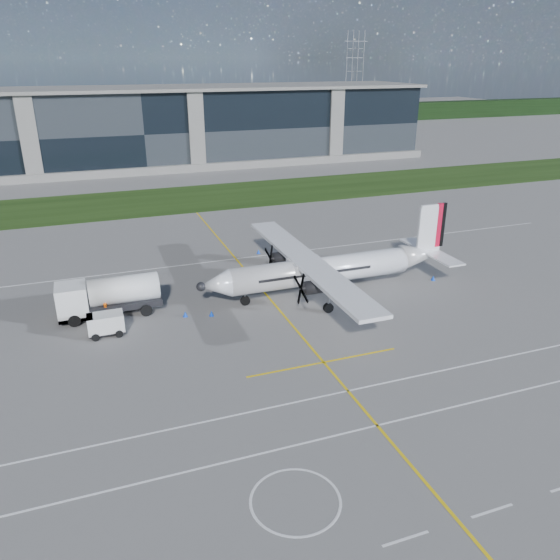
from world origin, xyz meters
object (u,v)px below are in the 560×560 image
turboprop_aircraft (330,255)px  safety_cone_fwd (185,314)px  baggage_tug (106,325)px  safety_cone_tail (433,278)px  ground_crew_person (106,310)px  fuel_tanker_truck (102,298)px  pylon_east (354,76)px  safety_cone_nose_port (211,313)px  safety_cone_stbdwing (258,251)px

turboprop_aircraft → safety_cone_fwd: turboprop_aircraft is taller
baggage_tug → safety_cone_tail: size_ratio=6.08×
ground_crew_person → fuel_tanker_truck: bearing=1.2°
pylon_east → safety_cone_fwd: (-90.18, -144.77, -14.75)m
turboprop_aircraft → baggage_tug: (-20.61, -1.62, -2.99)m
safety_cone_tail → safety_cone_nose_port: bearing=-179.1°
fuel_tanker_truck → ground_crew_person: (0.22, -1.04, -0.78)m
fuel_tanker_truck → turboprop_aircraft: bearing=-6.0°
fuel_tanker_truck → safety_cone_tail: fuel_tanker_truck is taller
ground_crew_person → pylon_east: bearing=-44.9°
fuel_tanker_truck → ground_crew_person: 1.32m
ground_crew_person → safety_cone_tail: bearing=-104.3°
baggage_tug → safety_cone_stbdwing: 23.10m
safety_cone_nose_port → pylon_east: bearing=58.8°
pylon_east → safety_cone_tail: 159.58m
turboprop_aircraft → safety_cone_nose_port: 12.38m
baggage_tug → safety_cone_tail: bearing=1.5°
fuel_tanker_truck → ground_crew_person: bearing=-77.9°
baggage_tug → safety_cone_nose_port: bearing=3.1°
safety_cone_nose_port → ground_crew_person: bearing=165.4°
pylon_east → safety_cone_nose_port: (-88.00, -145.41, -14.75)m
ground_crew_person → turboprop_aircraft: bearing=-104.0°
baggage_tug → safety_cone_fwd: (6.65, 1.13, -0.66)m
fuel_tanker_truck → baggage_tug: bearing=-89.4°
pylon_east → safety_cone_fwd: pylon_east is taller
pylon_east → turboprop_aircraft: pylon_east is taller
pylon_east → safety_cone_tail: bearing=-114.1°
safety_cone_tail → baggage_tug: bearing=-178.5°
safety_cone_stbdwing → safety_cone_nose_port: 16.82m
fuel_tanker_truck → safety_cone_fwd: fuel_tanker_truck is taller
turboprop_aircraft → safety_cone_tail: bearing=-3.9°
turboprop_aircraft → ground_crew_person: bearing=176.9°
ground_crew_person → safety_cone_fwd: 6.70m
fuel_tanker_truck → safety_cone_tail: bearing=-5.2°
safety_cone_fwd → safety_cone_nose_port: same height
safety_cone_stbdwing → safety_cone_tail: 19.84m
ground_crew_person → safety_cone_fwd: (6.47, -1.61, -0.68)m
pylon_east → fuel_tanker_truck: bearing=-124.3°
turboprop_aircraft → safety_cone_stbdwing: bearing=102.2°
safety_cone_tail → fuel_tanker_truck: bearing=174.8°
safety_cone_tail → pylon_east: bearing=65.9°
pylon_east → safety_cone_tail: pylon_east is taller
safety_cone_fwd → safety_cone_stbdwing: bearing=50.7°
safety_cone_tail → safety_cone_nose_port: size_ratio=1.00×
pylon_east → safety_cone_stbdwing: size_ratio=60.00×
fuel_tanker_truck → safety_cone_nose_port: size_ratio=18.29×
turboprop_aircraft → safety_cone_tail: turboprop_aircraft is taller
turboprop_aircraft → safety_cone_stbdwing: (-2.83, 13.10, -3.65)m
ground_crew_person → safety_cone_nose_port: (8.65, -2.26, -0.68)m
safety_cone_fwd → baggage_tug: bearing=-170.3°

